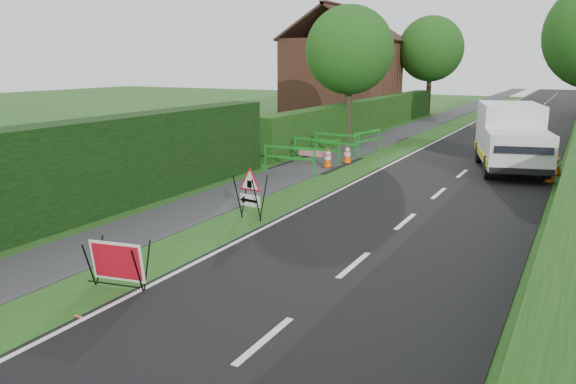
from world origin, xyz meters
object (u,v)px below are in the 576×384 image
at_px(red_rect_sign, 117,262).
at_px(triangle_sign, 249,190).
at_px(hatchback_car, 515,119).
at_px(works_van, 511,136).

height_order(red_rect_sign, triangle_sign, triangle_sign).
bearing_deg(hatchback_car, triangle_sign, -76.99).
relative_size(red_rect_sign, works_van, 0.20).
height_order(triangle_sign, works_van, works_van).
xyz_separation_m(red_rect_sign, triangle_sign, (-0.32, 4.91, 0.29)).
distance_m(triangle_sign, works_van, 11.36).
height_order(works_van, hatchback_car, works_van).
bearing_deg(works_van, triangle_sign, -130.54).
height_order(red_rect_sign, hatchback_car, hatchback_car).
xyz_separation_m(works_van, hatchback_car, (-1.47, 14.34, -0.71)).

